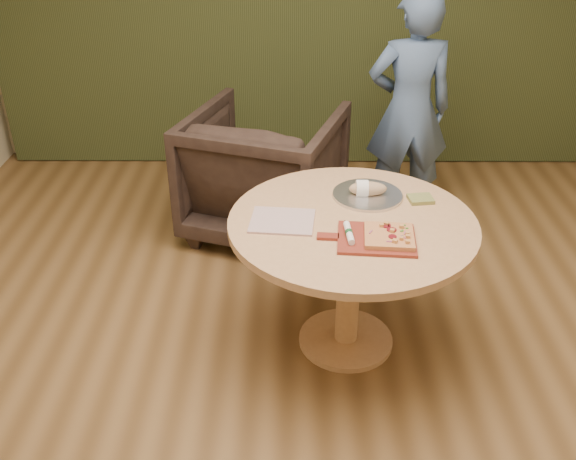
# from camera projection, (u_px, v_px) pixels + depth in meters

# --- Properties ---
(room_shell) EXTENTS (5.04, 6.04, 2.84)m
(room_shell) POSITION_uv_depth(u_px,v_px,m) (310.00, 132.00, 2.30)
(room_shell) COLOR brown
(room_shell) RESTS_ON ground
(pedestal_table) EXTENTS (1.20, 1.20, 0.75)m
(pedestal_table) POSITION_uv_depth(u_px,v_px,m) (351.00, 245.00, 3.13)
(pedestal_table) COLOR tan
(pedestal_table) RESTS_ON ground
(pizza_paddle) EXTENTS (0.46, 0.31, 0.01)m
(pizza_paddle) POSITION_uv_depth(u_px,v_px,m) (374.00, 239.00, 2.90)
(pizza_paddle) COLOR maroon
(pizza_paddle) RESTS_ON pedestal_table
(flatbread_pizza) EXTENTS (0.24, 0.24, 0.04)m
(flatbread_pizza) POSITION_uv_depth(u_px,v_px,m) (389.00, 236.00, 2.88)
(flatbread_pizza) COLOR tan
(flatbread_pizza) RESTS_ON pizza_paddle
(cutlery_roll) EXTENTS (0.04, 0.20, 0.03)m
(cutlery_roll) POSITION_uv_depth(u_px,v_px,m) (349.00, 233.00, 2.90)
(cutlery_roll) COLOR white
(cutlery_roll) RESTS_ON pizza_paddle
(newspaper) EXTENTS (0.32, 0.28, 0.01)m
(newspaper) POSITION_uv_depth(u_px,v_px,m) (282.00, 221.00, 3.05)
(newspaper) COLOR silver
(newspaper) RESTS_ON pedestal_table
(serving_tray) EXTENTS (0.36, 0.36, 0.02)m
(serving_tray) POSITION_uv_depth(u_px,v_px,m) (367.00, 195.00, 3.27)
(serving_tray) COLOR silver
(serving_tray) RESTS_ON pedestal_table
(bread_roll) EXTENTS (0.19, 0.09, 0.09)m
(bread_roll) POSITION_uv_depth(u_px,v_px,m) (366.00, 189.00, 3.25)
(bread_roll) COLOR tan
(bread_roll) RESTS_ON serving_tray
(green_packet) EXTENTS (0.13, 0.11, 0.02)m
(green_packet) POSITION_uv_depth(u_px,v_px,m) (421.00, 199.00, 3.23)
(green_packet) COLOR #61682F
(green_packet) RESTS_ON pedestal_table
(armchair) EXTENTS (1.15, 1.11, 0.95)m
(armchair) POSITION_uv_depth(u_px,v_px,m) (265.00, 167.00, 4.24)
(armchair) COLOR black
(armchair) RESTS_ON ground
(person_standing) EXTENTS (0.60, 0.41, 1.57)m
(person_standing) POSITION_uv_depth(u_px,v_px,m) (409.00, 110.00, 4.28)
(person_standing) COLOR #4C6791
(person_standing) RESTS_ON ground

